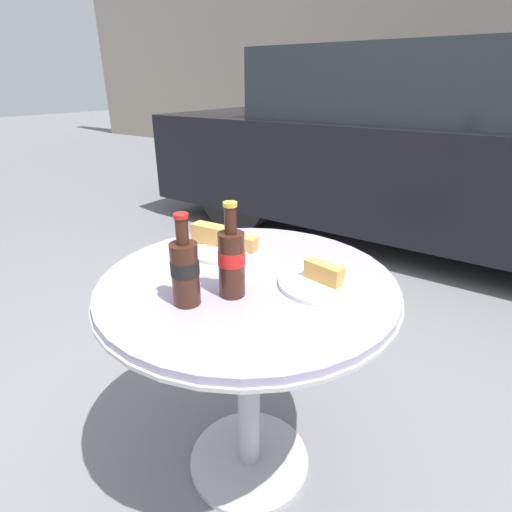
{
  "coord_description": "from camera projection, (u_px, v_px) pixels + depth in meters",
  "views": [
    {
      "loc": [
        0.56,
        -0.77,
        1.18
      ],
      "look_at": [
        0.0,
        0.04,
        0.74
      ],
      "focal_mm": 28.0,
      "sensor_mm": 36.0,
      "label": 1
    }
  ],
  "objects": [
    {
      "name": "cola_bottle_right",
      "position": [
        232.0,
        260.0,
        0.95
      ],
      "size": [
        0.07,
        0.07,
        0.24
      ],
      "color": "#3D1E14",
      "rests_on": "bistro_table"
    },
    {
      "name": "lunch_plate_far",
      "position": [
        324.0,
        281.0,
        1.03
      ],
      "size": [
        0.24,
        0.24,
        0.06
      ],
      "color": "white",
      "rests_on": "bistro_table"
    },
    {
      "name": "cola_bottle_left",
      "position": [
        185.0,
        270.0,
        0.91
      ],
      "size": [
        0.07,
        0.07,
        0.22
      ],
      "color": "#3D1E14",
      "rests_on": "bistro_table"
    },
    {
      "name": "lunch_plate_near",
      "position": [
        225.0,
        243.0,
        1.24
      ],
      "size": [
        0.24,
        0.24,
        0.07
      ],
      "color": "white",
      "rests_on": "bistro_table"
    },
    {
      "name": "ground_plane",
      "position": [
        249.0,
        461.0,
        1.35
      ],
      "size": [
        30.0,
        30.0,
        0.0
      ],
      "primitive_type": "plane",
      "color": "slate"
    },
    {
      "name": "bistro_table",
      "position": [
        248.0,
        322.0,
        1.12
      ],
      "size": [
        0.8,
        0.8,
        0.69
      ],
      "color": "#B7B7BC",
      "rests_on": "ground_plane"
    },
    {
      "name": "parked_car",
      "position": [
        431.0,
        153.0,
        3.08
      ],
      "size": [
        4.36,
        1.72,
        1.4
      ],
      "color": "black",
      "rests_on": "ground_plane"
    }
  ]
}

